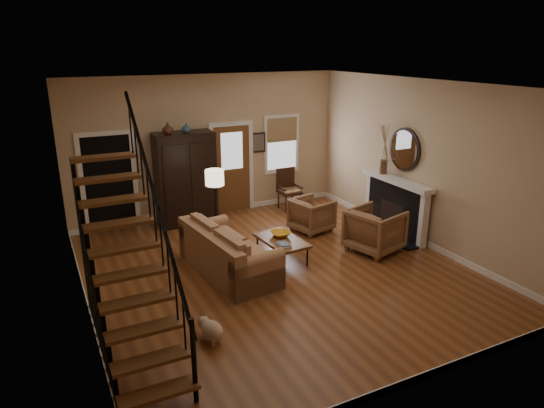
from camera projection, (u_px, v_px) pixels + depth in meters
name	position (u px, v px, depth m)	size (l,w,h in m)	color
room	(219.00, 172.00, 9.66)	(7.00, 7.33, 3.30)	brown
staircase	(126.00, 240.00, 6.03)	(0.94, 2.80, 3.20)	brown
fireplace	(397.00, 201.00, 10.33)	(0.33, 1.95, 2.30)	black
armoire	(186.00, 179.00, 10.86)	(1.30, 0.60, 2.10)	black
vase_a	(168.00, 128.00, 10.26)	(0.24, 0.24, 0.25)	#4C2619
vase_b	(186.00, 128.00, 10.43)	(0.20, 0.20, 0.21)	#334C60
sofa	(229.00, 251.00, 8.63)	(0.95, 2.21, 0.82)	#A3714A
coffee_table	(282.00, 249.00, 9.20)	(0.65, 1.11, 0.43)	brown
bowl	(280.00, 234.00, 9.27)	(0.38, 0.38, 0.09)	orange
books	(283.00, 245.00, 8.82)	(0.20, 0.28, 0.05)	beige
armchair_left	(375.00, 230.00, 9.55)	(0.93, 0.95, 0.87)	brown
armchair_right	(312.00, 215.00, 10.60)	(0.78, 0.81, 0.73)	brown
floor_lamp	(216.00, 209.00, 9.64)	(0.37, 0.37, 1.60)	black
side_chair	(289.00, 190.00, 11.94)	(0.54, 0.54, 1.02)	#341C10
dog	(212.00, 332.00, 6.66)	(0.26, 0.44, 0.32)	beige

